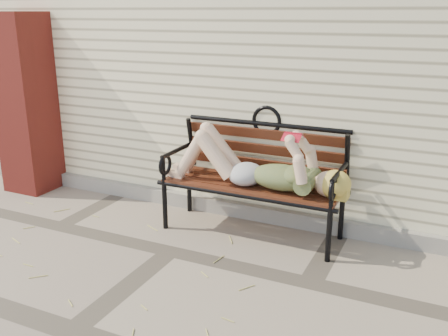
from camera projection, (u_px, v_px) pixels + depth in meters
The scene contains 7 objects.
ground at pixel (171, 251), 4.35m from camera, with size 80.00×80.00×0.00m, color gray.
house_wall at pixel (286, 51), 6.49m from camera, with size 8.00×4.00×3.00m, color #F7EEC1.
foundation_strip at pixel (219, 206), 5.16m from camera, with size 8.00×0.10×0.15m, color gray.
brick_pillar at pixel (26, 104), 5.62m from camera, with size 0.50×0.50×2.00m, color maroon.
garden_bench at pixel (256, 164), 4.61m from camera, with size 1.79×0.71×1.16m.
reading_woman at pixel (252, 164), 4.47m from camera, with size 1.69×0.38×0.53m.
straw_scatter at pixel (106, 266), 4.10m from camera, with size 2.93×1.74×0.01m.
Camera 1 is at (2.09, -3.36, 2.01)m, focal length 40.00 mm.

